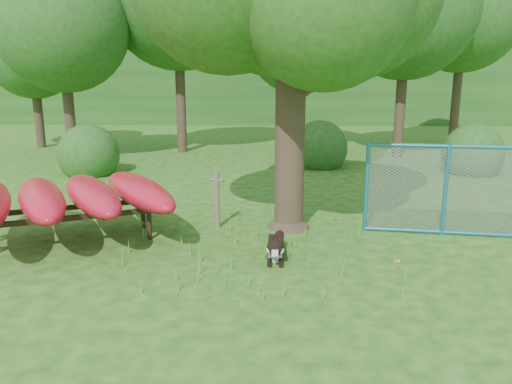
{
  "coord_description": "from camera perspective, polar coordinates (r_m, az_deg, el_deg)",
  "views": [
    {
      "loc": [
        0.47,
        -7.04,
        2.98
      ],
      "look_at": [
        0.2,
        1.2,
        1.0
      ],
      "focal_mm": 35.0,
      "sensor_mm": 36.0,
      "label": 1
    }
  ],
  "objects": [
    {
      "name": "bg_tree_d",
      "position": [
        18.72,
        16.85,
        19.41
      ],
      "size": [
        4.8,
        4.8,
        7.5
      ],
      "color": "#36281D",
      "rests_on": "ground"
    },
    {
      "name": "shrub_left",
      "position": [
        15.81,
        -18.41,
        1.94
      ],
      "size": [
        1.8,
        1.8,
        1.8
      ],
      "primitive_type": "sphere",
      "color": "#1D4F19",
      "rests_on": "ground"
    },
    {
      "name": "bg_tree_a",
      "position": [
        18.47,
        -21.31,
        17.29
      ],
      "size": [
        4.4,
        4.4,
        6.7
      ],
      "color": "#36281D",
      "rests_on": "ground"
    },
    {
      "name": "wooden_post",
      "position": [
        9.75,
        -4.49,
        -0.68
      ],
      "size": [
        0.31,
        0.14,
        1.13
      ],
      "rotation": [
        0.0,
        0.0,
        -0.29
      ],
      "color": "brown",
      "rests_on": "ground"
    },
    {
      "name": "shrub_right",
      "position": [
        16.47,
        23.33,
        1.96
      ],
      "size": [
        1.8,
        1.8,
        1.8
      ],
      "primitive_type": "sphere",
      "color": "#1D4F19",
      "rests_on": "ground"
    },
    {
      "name": "ground",
      "position": [
        7.65,
        -1.81,
        -9.4
      ],
      "size": [
        80.0,
        80.0,
        0.0
      ],
      "primitive_type": "plane",
      "color": "#1F5110",
      "rests_on": "ground"
    },
    {
      "name": "wildflower_clump",
      "position": [
        7.98,
        15.82,
        -7.73
      ],
      "size": [
        0.09,
        0.08,
        0.2
      ],
      "rotation": [
        0.0,
        0.0,
        0.12
      ],
      "color": "#5B9731",
      "rests_on": "ground"
    },
    {
      "name": "bg_tree_e",
      "position": [
        22.46,
        22.65,
        18.26
      ],
      "size": [
        4.6,
        4.6,
        7.55
      ],
      "color": "#36281D",
      "rests_on": "ground"
    },
    {
      "name": "bg_tree_c",
      "position": [
        20.09,
        5.02,
        16.66
      ],
      "size": [
        4.0,
        4.0,
        6.12
      ],
      "color": "#36281D",
      "rests_on": "ground"
    },
    {
      "name": "bg_tree_f",
      "position": [
        22.17,
        -24.2,
        14.29
      ],
      "size": [
        3.6,
        3.6,
        5.55
      ],
      "color": "#36281D",
      "rests_on": "ground"
    },
    {
      "name": "shrub_mid",
      "position": [
        16.38,
        7.21,
        2.91
      ],
      "size": [
        1.8,
        1.8,
        1.8
      ],
      "primitive_type": "sphere",
      "color": "#1D4F19",
      "rests_on": "ground"
    },
    {
      "name": "kayak_rack",
      "position": [
        9.43,
        -20.79,
        -0.55
      ],
      "size": [
        4.51,
        4.06,
        1.09
      ],
      "rotation": [
        0.0,
        0.0,
        0.4
      ],
      "color": "black",
      "rests_on": "ground"
    },
    {
      "name": "wooded_hillside",
      "position": [
        35.04,
        1.14,
        13.52
      ],
      "size": [
        80.0,
        12.0,
        6.0
      ],
      "primitive_type": "cube",
      "color": "#1D4F19",
      "rests_on": "ground"
    },
    {
      "name": "husky_dog",
      "position": [
        8.22,
        2.28,
        -6.41
      ],
      "size": [
        0.3,
        1.14,
        0.51
      ],
      "rotation": [
        0.0,
        0.0,
        -0.03
      ],
      "color": "black",
      "rests_on": "ground"
    },
    {
      "name": "fence_section",
      "position": [
        9.86,
        20.84,
        0.19
      ],
      "size": [
        2.92,
        0.48,
        2.86
      ],
      "rotation": [
        0.0,
        0.0,
        -0.14
      ],
      "color": "teal",
      "rests_on": "ground"
    }
  ]
}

